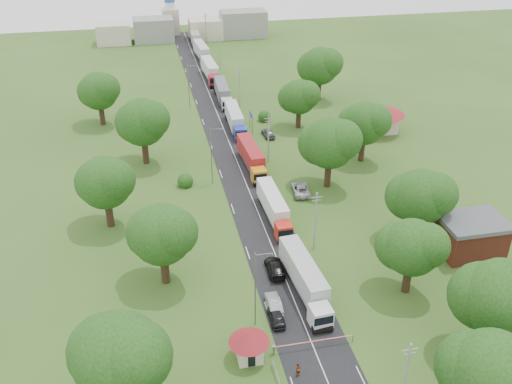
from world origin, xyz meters
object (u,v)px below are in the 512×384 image
object	(u,v)px
truck_0	(305,279)
guard_booth	(249,343)
pedestrian_near	(298,370)
info_sign	(251,118)
boom_barrier	(302,344)
car_lane_mid	(274,303)
car_lane_front	(276,317)

from	to	relation	value
truck_0	guard_booth	bearing A→B (deg)	-133.59
pedestrian_near	info_sign	bearing A→B (deg)	63.78
boom_barrier	pedestrian_near	distance (m)	3.78
car_lane_mid	pedestrian_near	distance (m)	10.79
car_lane_front	car_lane_mid	size ratio (longest dim) A/B	0.93
boom_barrier	guard_booth	xyz separation A→B (m)	(-5.84, -0.00, 1.27)
car_lane_mid	pedestrian_near	xyz separation A→B (m)	(-0.02, -10.79, 0.09)
guard_booth	info_sign	bearing A→B (deg)	78.32
info_sign	pedestrian_near	world-z (taller)	info_sign
truck_0	car_lane_front	world-z (taller)	truck_0
car_lane_mid	guard_booth	bearing A→B (deg)	59.71
guard_booth	car_lane_front	xyz separation A→B (m)	(4.20, 5.00, -1.48)
guard_booth	car_lane_mid	size ratio (longest dim) A/B	1.02
guard_booth	truck_0	world-z (taller)	truck_0
info_sign	truck_0	size ratio (longest dim) A/B	0.28
info_sign	car_lane_front	distance (m)	55.66
truck_0	car_lane_mid	xyz separation A→B (m)	(-4.42, -2.02, -1.43)
truck_0	pedestrian_near	size ratio (longest dim) A/B	9.15
car_lane_front	car_lane_mid	distance (m)	2.30
guard_booth	info_sign	distance (m)	61.27
guard_booth	car_lane_front	bearing A→B (deg)	49.98
guard_booth	truck_0	bearing A→B (deg)	46.41
guard_booth	boom_barrier	bearing A→B (deg)	0.01
car_lane_front	pedestrian_near	world-z (taller)	pedestrian_near
truck_0	car_lane_mid	distance (m)	5.07
car_lane_front	truck_0	bearing A→B (deg)	-136.33
info_sign	car_lane_mid	bearing A→B (deg)	-98.58
boom_barrier	pedestrian_near	world-z (taller)	pedestrian_near
car_lane_mid	boom_barrier	bearing A→B (deg)	101.93
guard_booth	car_lane_mid	distance (m)	8.66
car_lane_front	info_sign	bearing A→B (deg)	-97.56
car_lane_mid	pedestrian_near	size ratio (longest dim) A/B	2.69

